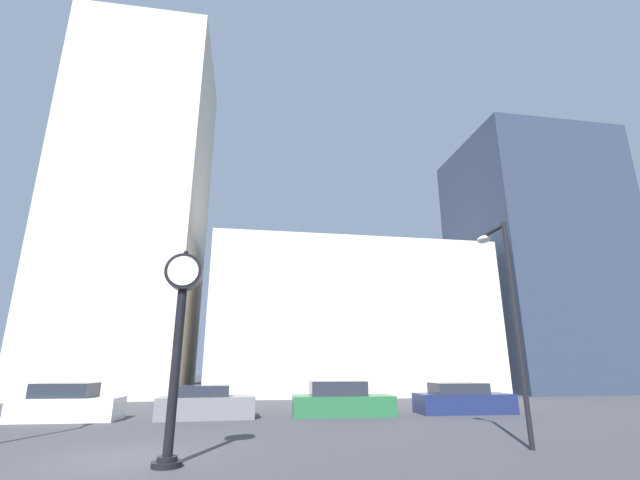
% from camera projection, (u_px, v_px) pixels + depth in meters
% --- Properties ---
extents(ground_plane, '(200.00, 200.00, 0.00)m').
position_uv_depth(ground_plane, '(122.00, 459.00, 10.28)').
color(ground_plane, '#38383D').
extents(building_tall_tower, '(10.41, 12.00, 30.22)m').
position_uv_depth(building_tall_tower, '(137.00, 207.00, 36.18)').
color(building_tall_tower, beige).
rests_on(building_tall_tower, ground_plane).
extents(building_storefront_row, '(21.91, 12.00, 11.65)m').
position_uv_depth(building_storefront_row, '(345.00, 321.00, 36.37)').
color(building_storefront_row, beige).
rests_on(building_storefront_row, ground_plane).
extents(building_glass_modern, '(13.16, 12.00, 23.68)m').
position_uv_depth(building_glass_modern, '(537.00, 261.00, 41.05)').
color(building_glass_modern, '#2D384C').
rests_on(building_glass_modern, ground_plane).
extents(street_clock, '(0.89, 0.67, 4.95)m').
position_uv_depth(street_clock, '(180.00, 322.00, 10.31)').
color(street_clock, black).
rests_on(street_clock, ground_plane).
extents(car_white, '(4.12, 1.93, 1.47)m').
position_uv_depth(car_white, '(67.00, 405.00, 17.52)').
color(car_white, silver).
rests_on(car_white, ground_plane).
extents(car_grey, '(4.10, 1.96, 1.35)m').
position_uv_depth(car_grey, '(205.00, 404.00, 18.21)').
color(car_grey, slate).
rests_on(car_grey, ground_plane).
extents(car_green, '(4.63, 2.14, 1.48)m').
position_uv_depth(car_green, '(342.00, 401.00, 19.36)').
color(car_green, '#236038').
rests_on(car_green, ground_plane).
extents(car_navy, '(4.52, 2.04, 1.37)m').
position_uv_depth(car_navy, '(463.00, 400.00, 20.27)').
color(car_navy, '#19234C').
rests_on(car_navy, ground_plane).
extents(street_lamp_right, '(0.36, 1.57, 6.39)m').
position_uv_depth(street_lamp_right, '(505.00, 293.00, 12.89)').
color(street_lamp_right, black).
rests_on(street_lamp_right, ground_plane).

